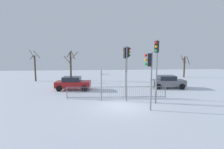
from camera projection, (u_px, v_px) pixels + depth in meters
name	position (u px, v px, depth m)	size (l,w,h in m)	color
ground_plane	(120.00, 106.00, 13.76)	(60.00, 60.00, 0.00)	silver
traffic_light_foreground_right	(149.00, 68.00, 12.38)	(0.56, 0.35, 4.15)	slate
traffic_light_rear_left	(126.00, 61.00, 14.95)	(0.39, 0.53, 4.63)	slate
traffic_light_foreground_left	(127.00, 60.00, 16.18)	(0.54, 0.38, 4.70)	slate
traffic_light_rear_right	(157.00, 57.00, 13.99)	(0.42, 0.51, 5.11)	slate
direction_sign_post	(102.00, 84.00, 15.19)	(0.79, 0.13, 2.63)	slate
pedestrian_guard_railing	(117.00, 92.00, 16.05)	(8.97, 0.52, 1.07)	slate
car_grey_near	(168.00, 82.00, 20.82)	(3.88, 2.09, 1.47)	slate
car_red_trailing	(73.00, 83.00, 19.78)	(3.91, 2.16, 1.47)	maroon
bare_tree_left	(35.00, 67.00, 25.76)	(1.40, 1.29, 4.55)	#473828
bare_tree_centre	(184.00, 66.00, 30.12)	(1.44, 1.29, 3.75)	#473828
bare_tree_right	(71.00, 65.00, 26.83)	(2.13, 2.13, 4.48)	#473828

